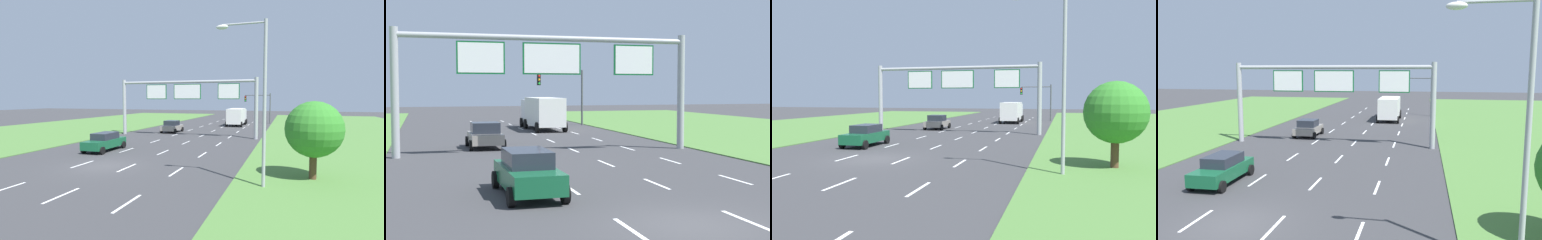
{
  "view_description": "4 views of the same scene",
  "coord_description": "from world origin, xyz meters",
  "views": [
    {
      "loc": [
        11.85,
        -17.27,
        4.55
      ],
      "look_at": [
        1.4,
        15.17,
        2.15
      ],
      "focal_mm": 28.0,
      "sensor_mm": 36.0,
      "label": 1
    },
    {
      "loc": [
        -6.99,
        -13.01,
        3.73
      ],
      "look_at": [
        1.31,
        15.45,
        1.98
      ],
      "focal_mm": 50.0,
      "sensor_mm": 36.0,
      "label": 2
    },
    {
      "loc": [
        10.76,
        -19.54,
        3.6
      ],
      "look_at": [
        1.55,
        14.59,
        1.47
      ],
      "focal_mm": 35.0,
      "sensor_mm": 36.0,
      "label": 3
    },
    {
      "loc": [
        7.6,
        -13.67,
        6.36
      ],
      "look_at": [
        1.36,
        18.14,
        2.02
      ],
      "focal_mm": 35.0,
      "sensor_mm": 36.0,
      "label": 4
    }
  ],
  "objects": [
    {
      "name": "ground_plane",
      "position": [
        0.0,
        0.0,
        0.0
      ],
      "size": [
        200.0,
        200.0,
        0.0
      ],
      "primitive_type": "plane",
      "color": "#38383A"
    },
    {
      "name": "lane_dashes_inner_left",
      "position": [
        -1.75,
        15.0,
        0.0
      ],
      "size": [
        0.14,
        68.4,
        0.01
      ],
      "color": "white",
      "rests_on": "ground_plane"
    },
    {
      "name": "lane_dashes_inner_right",
      "position": [
        1.75,
        15.0,
        0.0
      ],
      "size": [
        0.14,
        68.4,
        0.01
      ],
      "color": "white",
      "rests_on": "ground_plane"
    },
    {
      "name": "lane_dashes_slip",
      "position": [
        5.25,
        15.0,
        0.0
      ],
      "size": [
        0.14,
        68.4,
        0.01
      ],
      "color": "white",
      "rests_on": "ground_plane"
    },
    {
      "name": "car_near_red",
      "position": [
        -3.25,
        20.66,
        0.8
      ],
      "size": [
        2.19,
        3.93,
        1.62
      ],
      "rotation": [
        0.0,
        0.0,
        0.0
      ],
      "color": "gray",
      "rests_on": "ground_plane"
    },
    {
      "name": "car_lead_silver",
      "position": [
        -3.5,
        5.26,
        0.81
      ],
      "size": [
        2.04,
        4.51,
        1.59
      ],
      "rotation": [
        0.0,
        0.0,
        0.01
      ],
      "color": "#145633",
      "rests_on": "ground_plane"
    },
    {
      "name": "box_truck",
      "position": [
        3.43,
        34.4,
        1.62
      ],
      "size": [
        2.76,
        8.43,
        2.91
      ],
      "rotation": [
        0.0,
        0.0,
        0.01
      ],
      "color": "silver",
      "rests_on": "ground_plane"
    },
    {
      "name": "sign_gantry",
      "position": [
        0.13,
        17.0,
        4.93
      ],
      "size": [
        17.24,
        0.44,
        7.0
      ],
      "color": "#9EA0A5",
      "rests_on": "ground_plane"
    },
    {
      "name": "traffic_light_mast",
      "position": [
        6.74,
        39.23,
        3.87
      ],
      "size": [
        4.76,
        0.49,
        5.6
      ],
      "color": "#47494F",
      "rests_on": "ground_plane"
    }
  ]
}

